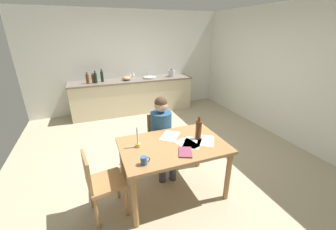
{
  "coord_description": "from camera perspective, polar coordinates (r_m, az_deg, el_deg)",
  "views": [
    {
      "loc": [
        -1.08,
        -3.14,
        2.08
      ],
      "look_at": [
        0.02,
        -0.3,
        0.85
      ],
      "focal_mm": 22.28,
      "sensor_mm": 36.0,
      "label": 1
    }
  ],
  "objects": [
    {
      "name": "ground_plane",
      "position": [
        3.93,
        -1.86,
        -10.32
      ],
      "size": [
        5.2,
        5.2,
        0.04
      ],
      "primitive_type": "cube",
      "color": "tan"
    },
    {
      "name": "wall_back",
      "position": [
        5.9,
        -10.68,
        14.03
      ],
      "size": [
        5.2,
        0.12,
        2.6
      ],
      "primitive_type": "cube",
      "color": "silver",
      "rests_on": "ground"
    },
    {
      "name": "wall_right",
      "position": [
        4.9,
        28.5,
        10.22
      ],
      "size": [
        0.12,
        5.2,
        2.6
      ],
      "primitive_type": "cube",
      "color": "silver",
      "rests_on": "ground"
    },
    {
      "name": "kitchen_counter",
      "position": [
        5.73,
        -9.39,
        5.18
      ],
      "size": [
        3.18,
        0.64,
        0.9
      ],
      "color": "beige",
      "rests_on": "ground"
    },
    {
      "name": "dining_table",
      "position": [
        2.74,
        1.38,
        -9.84
      ],
      "size": [
        1.33,
        0.89,
        0.74
      ],
      "color": "#9E7042",
      "rests_on": "ground"
    },
    {
      "name": "chair_at_table",
      "position": [
        3.39,
        -2.18,
        -6.3
      ],
      "size": [
        0.44,
        0.44,
        0.85
      ],
      "color": "#9E7042",
      "rests_on": "ground"
    },
    {
      "name": "person_seated",
      "position": [
        3.17,
        -1.59,
        -4.28
      ],
      "size": [
        0.36,
        0.61,
        1.19
      ],
      "color": "navy",
      "rests_on": "ground"
    },
    {
      "name": "chair_side_empty",
      "position": [
        2.63,
        -18.0,
        -16.98
      ],
      "size": [
        0.45,
        0.45,
        0.86
      ],
      "color": "#9E7042",
      "rests_on": "ground"
    },
    {
      "name": "coffee_mug",
      "position": [
        2.31,
        -6.56,
        -12.29
      ],
      "size": [
        0.11,
        0.07,
        0.09
      ],
      "color": "#33598C",
      "rests_on": "dining_table"
    },
    {
      "name": "candlestick",
      "position": [
        2.61,
        -8.27,
        -7.19
      ],
      "size": [
        0.06,
        0.06,
        0.27
      ],
      "color": "gold",
      "rests_on": "dining_table"
    },
    {
      "name": "book_magazine",
      "position": [
        2.51,
        4.8,
        -10.1
      ],
      "size": [
        0.23,
        0.27,
        0.02
      ],
      "primitive_type": "cube",
      "rotation": [
        0.0,
        0.0,
        -0.42
      ],
      "color": "#823A54",
      "rests_on": "dining_table"
    },
    {
      "name": "paper_letter",
      "position": [
        2.88,
        0.59,
        -5.72
      ],
      "size": [
        0.35,
        0.36,
        0.0
      ],
      "primitive_type": "cube",
      "rotation": [
        0.0,
        0.0,
        -0.69
      ],
      "color": "white",
      "rests_on": "dining_table"
    },
    {
      "name": "paper_bill",
      "position": [
        2.7,
        5.29,
        -7.84
      ],
      "size": [
        0.29,
        0.34,
        0.0
      ],
      "primitive_type": "cube",
      "rotation": [
        0.0,
        0.0,
        0.29
      ],
      "color": "white",
      "rests_on": "dining_table"
    },
    {
      "name": "paper_envelope",
      "position": [
        2.73,
        6.68,
        -7.52
      ],
      "size": [
        0.35,
        0.36,
        0.0
      ],
      "primitive_type": "cube",
      "rotation": [
        0.0,
        0.0,
        -0.67
      ],
      "color": "white",
      "rests_on": "dining_table"
    },
    {
      "name": "paper_receipt",
      "position": [
        2.81,
        10.27,
        -6.9
      ],
      "size": [
        0.34,
        0.36,
        0.0
      ],
      "primitive_type": "cube",
      "rotation": [
        0.0,
        0.0,
        -0.59
      ],
      "color": "white",
      "rests_on": "dining_table"
    },
    {
      "name": "wine_bottle_on_table",
      "position": [
        2.78,
        8.34,
        -3.97
      ],
      "size": [
        0.08,
        0.08,
        0.32
      ],
      "color": "#593319",
      "rests_on": "dining_table"
    },
    {
      "name": "sink_unit",
      "position": [
        5.72,
        -5.01,
        10.25
      ],
      "size": [
        0.36,
        0.36,
        0.24
      ],
      "color": "#B2B7BC",
      "rests_on": "kitchen_counter"
    },
    {
      "name": "bottle_oil",
      "position": [
        5.44,
        -21.17,
        9.24
      ],
      "size": [
        0.07,
        0.07,
        0.27
      ],
      "color": "#593319",
      "rests_on": "kitchen_counter"
    },
    {
      "name": "bottle_vinegar",
      "position": [
        5.44,
        -19.86,
        9.3
      ],
      "size": [
        0.06,
        0.06,
        0.25
      ],
      "color": "#593319",
      "rests_on": "kitchen_counter"
    },
    {
      "name": "bottle_wine_red",
      "position": [
        5.43,
        -19.23,
        9.58
      ],
      "size": [
        0.07,
        0.07,
        0.3
      ],
      "color": "black",
      "rests_on": "kitchen_counter"
    },
    {
      "name": "bottle_sauce",
      "position": [
        5.52,
        -17.61,
        10.06
      ],
      "size": [
        0.07,
        0.07,
        0.32
      ],
      "color": "black",
      "rests_on": "kitchen_counter"
    },
    {
      "name": "mixing_bowl",
      "position": [
        5.56,
        -11.27,
        9.87
      ],
      "size": [
        0.23,
        0.23,
        0.11
      ],
      "primitive_type": "ellipsoid",
      "color": "tan",
      "rests_on": "kitchen_counter"
    },
    {
      "name": "stovetop_kettle",
      "position": [
        5.91,
        0.95,
        11.44
      ],
      "size": [
        0.18,
        0.18,
        0.22
      ],
      "color": "#B7BABF",
      "rests_on": "kitchen_counter"
    },
    {
      "name": "wine_glass_near_sink",
      "position": [
        5.75,
        -9.44,
        10.96
      ],
      "size": [
        0.07,
        0.07,
        0.15
      ],
      "color": "silver",
      "rests_on": "kitchen_counter"
    },
    {
      "name": "wine_glass_by_kettle",
      "position": [
        5.73,
        -10.39,
        10.87
      ],
      "size": [
        0.07,
        0.07,
        0.15
      ],
      "color": "silver",
      "rests_on": "kitchen_counter"
    }
  ]
}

